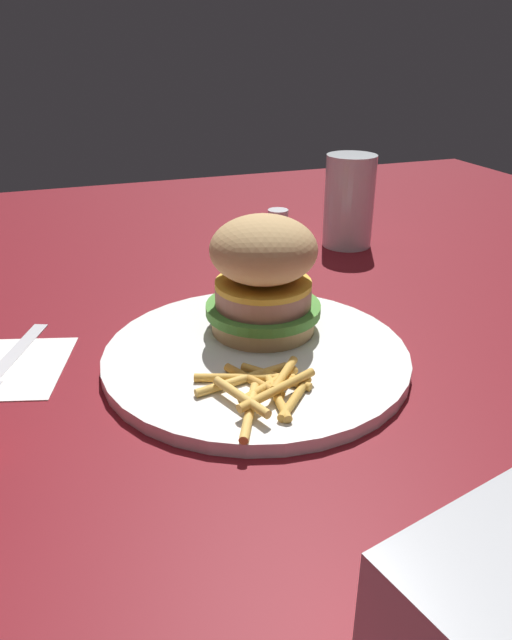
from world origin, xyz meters
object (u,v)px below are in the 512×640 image
napkin (2,367)px  drink_glass (349,207)px  fries_pile (263,387)px  plate (256,356)px  sandwich (263,275)px  salt_shaker (278,229)px  fork (1,366)px

napkin → drink_glass: (0.45, 0.21, 0.05)m
fries_pile → plate: bearing=75.1°
sandwich → plate: bearing=-118.6°
plate → sandwich: (0.02, 0.04, 0.06)m
fries_pile → salt_shaker: 0.39m
plate → napkin: (-0.22, 0.06, -0.01)m
sandwich → drink_glass: drink_glass is taller
sandwich → drink_glass: (0.21, 0.23, -0.01)m
plate → drink_glass: (0.23, 0.27, 0.05)m
napkin → fries_pile: bearing=-33.9°
fries_pile → sandwich: bearing=69.9°
sandwich → fork: (-0.24, 0.02, -0.06)m
plate → napkin: size_ratio=2.50×
plate → napkin: bearing=163.4°
plate → salt_shaker: 0.32m
drink_glass → fries_pile: bearing=-126.5°
plate → sandwich: size_ratio=2.47×
fork → sandwich: bearing=-5.9°
fork → salt_shaker: size_ratio=2.99×
fries_pile → fork: size_ratio=0.63×
fries_pile → salt_shaker: (0.15, 0.36, 0.01)m
drink_glass → salt_shaker: 0.10m
sandwich → salt_shaker: size_ratio=2.02×
fork → plate: bearing=-16.2°
plate → fork: bearing=163.8°
plate → fork: plate is taller
sandwich → napkin: bearing=173.7°
fork → napkin: bearing=65.9°
sandwich → salt_shaker: (0.11, 0.25, -0.04)m
sandwich → napkin: sandwich is taller
fries_pile → fork: fries_pile is taller
napkin → plate: bearing=-16.6°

